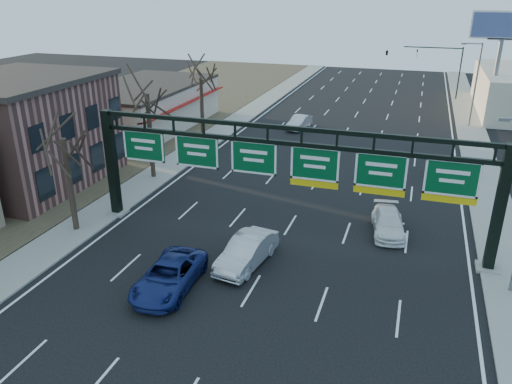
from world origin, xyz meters
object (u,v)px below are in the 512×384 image
(car_blue_suv, at_px, (169,276))
(car_silver_sedan, at_px, (247,251))
(sign_gantry, at_px, (286,168))
(car_white_wagon, at_px, (388,223))

(car_blue_suv, bearing_deg, car_silver_sedan, 47.33)
(car_silver_sedan, bearing_deg, sign_gantry, 79.80)
(car_blue_suv, relative_size, car_white_wagon, 1.17)
(sign_gantry, height_order, car_blue_suv, sign_gantry)
(car_blue_suv, xyz_separation_m, car_silver_sedan, (2.98, 3.50, 0.07))
(car_silver_sedan, bearing_deg, car_white_wagon, 50.62)
(sign_gantry, relative_size, car_blue_suv, 4.56)
(car_blue_suv, bearing_deg, car_white_wagon, 42.21)
(sign_gantry, bearing_deg, car_blue_suv, -120.57)
(sign_gantry, bearing_deg, car_white_wagon, 25.77)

